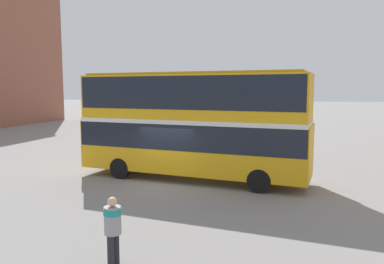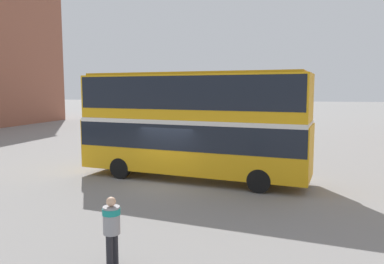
{
  "view_description": "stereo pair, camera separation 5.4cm",
  "coord_description": "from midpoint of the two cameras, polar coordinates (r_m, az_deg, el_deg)",
  "views": [
    {
      "loc": [
        5.19,
        -15.44,
        4.17
      ],
      "look_at": [
        0.87,
        1.11,
        2.22
      ],
      "focal_mm": 35.0,
      "sensor_mm": 36.0,
      "label": 1
    },
    {
      "loc": [
        5.24,
        -15.43,
        4.17
      ],
      "look_at": [
        0.87,
        1.11,
        2.22
      ],
      "focal_mm": 35.0,
      "sensor_mm": 36.0,
      "label": 2
    }
  ],
  "objects": [
    {
      "name": "parked_car_kerb_near",
      "position": [
        31.09,
        -7.48,
        0.19
      ],
      "size": [
        4.49,
        2.67,
        1.55
      ],
      "rotation": [
        0.0,
        0.0,
        3.38
      ],
      "color": "slate",
      "rests_on": "ground_plane"
    },
    {
      "name": "pedestrian_foreground",
      "position": [
        9.14,
        -11.98,
        -13.64
      ],
      "size": [
        0.44,
        0.44,
        1.7
      ],
      "rotation": [
        0.0,
        0.0,
        3.1
      ],
      "color": "#232328",
      "rests_on": "ground_plane"
    },
    {
      "name": "ground_plane",
      "position": [
        16.82,
        -3.78,
        -7.86
      ],
      "size": [
        240.0,
        240.0,
        0.0
      ],
      "primitive_type": "plane",
      "color": "gray"
    },
    {
      "name": "double_decker_bus",
      "position": [
        17.16,
        0.09,
        1.96
      ],
      "size": [
        10.82,
        3.86,
        4.93
      ],
      "rotation": [
        0.0,
        0.0,
        -0.13
      ],
      "color": "gold",
      "rests_on": "ground_plane"
    }
  ]
}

